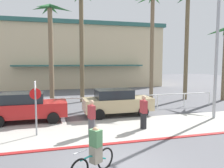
% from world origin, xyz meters
% --- Properties ---
extents(ground_plane, '(80.00, 80.00, 0.00)m').
position_xyz_m(ground_plane, '(0.00, 10.00, 0.00)').
color(ground_plane, '#5B5B60').
extents(sidewalk_strip, '(44.00, 4.00, 0.02)m').
position_xyz_m(sidewalk_strip, '(0.00, 4.20, 0.01)').
color(sidewalk_strip, '#ADAAA0').
rests_on(sidewalk_strip, ground).
extents(curb_paint, '(44.00, 0.24, 0.03)m').
position_xyz_m(curb_paint, '(0.00, 2.20, 0.01)').
color(curb_paint, maroon).
rests_on(curb_paint, ground).
extents(building_backdrop, '(23.58, 13.26, 8.66)m').
position_xyz_m(building_backdrop, '(1.64, 27.92, 4.35)').
color(building_backdrop, beige).
rests_on(building_backdrop, ground).
extents(rail_fence, '(20.57, 0.08, 1.04)m').
position_xyz_m(rail_fence, '(0.00, 8.50, 0.84)').
color(rail_fence, white).
rests_on(rail_fence, ground).
extents(stop_sign_bike_lane, '(0.52, 0.56, 2.56)m').
position_xyz_m(stop_sign_bike_lane, '(-2.67, 4.16, 1.68)').
color(stop_sign_bike_lane, gray).
rests_on(stop_sign_bike_lane, ground).
extents(streetlight_curb, '(0.24, 2.54, 7.50)m').
position_xyz_m(streetlight_curb, '(7.63, 4.53, 4.28)').
color(streetlight_curb, '#9EA0A5').
rests_on(streetlight_curb, ground).
extents(palm_tree_2, '(3.09, 2.91, 7.96)m').
position_xyz_m(palm_tree_2, '(-1.91, 11.97, 5.66)').
color(palm_tree_2, '#756047').
rests_on(palm_tree_2, ground).
extents(palm_tree_3, '(3.28, 3.31, 9.40)m').
position_xyz_m(palm_tree_3, '(0.64, 12.69, 6.78)').
color(palm_tree_3, brown).
rests_on(palm_tree_3, ground).
extents(palm_tree_4, '(3.27, 3.66, 9.68)m').
position_xyz_m(palm_tree_4, '(7.19, 12.83, 7.29)').
color(palm_tree_4, '#756047').
rests_on(palm_tree_4, ground).
extents(palm_tree_5, '(3.05, 2.90, 9.58)m').
position_xyz_m(palm_tree_5, '(9.99, 11.43, 6.79)').
color(palm_tree_5, brown).
rests_on(palm_tree_5, ground).
extents(car_red_1, '(4.40, 2.02, 1.69)m').
position_xyz_m(car_red_1, '(-3.36, 6.93, 0.87)').
color(car_red_1, red).
rests_on(car_red_1, ground).
extents(car_tan_2, '(4.40, 2.02, 1.69)m').
position_xyz_m(car_tan_2, '(2.11, 7.10, 0.87)').
color(car_tan_2, tan).
rests_on(car_tan_2, ground).
extents(cyclist_teal_0, '(1.55, 1.05, 1.50)m').
position_xyz_m(cyclist_teal_0, '(-0.72, -0.12, 0.69)').
color(cyclist_teal_0, black).
rests_on(cyclist_teal_0, ground).
extents(pedestrian_0, '(0.38, 0.44, 1.69)m').
position_xyz_m(pedestrian_0, '(-0.17, 3.52, 0.78)').
color(pedestrian_0, '#4C4C51').
rests_on(pedestrian_0, ground).
extents(pedestrian_1, '(0.33, 0.41, 1.74)m').
position_xyz_m(pedestrian_1, '(2.59, 3.85, 0.81)').
color(pedestrian_1, '#232326').
rests_on(pedestrian_1, ground).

